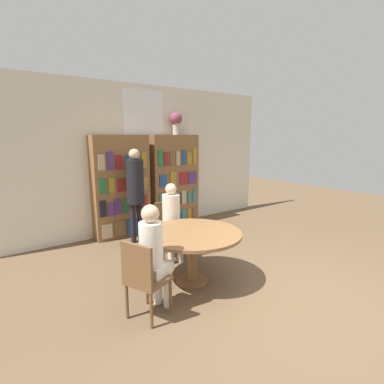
{
  "coord_description": "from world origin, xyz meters",
  "views": [
    {
      "loc": [
        -2.96,
        -1.9,
        1.99
      ],
      "look_at": [
        -0.01,
        2.05,
        1.05
      ],
      "focal_mm": 28.0,
      "sensor_mm": 36.0,
      "label": 1
    }
  ],
  "objects_px": {
    "bookshelf_right": "(174,181)",
    "chair_left_side": "(169,226)",
    "reading_table": "(192,239)",
    "flower_vase": "(176,121)",
    "seated_reader_right": "(154,252)",
    "chair_near_camera": "(144,276)",
    "librarian_standing": "(135,186)",
    "seated_reader_left": "(172,217)",
    "bookshelf_left": "(121,187)"
  },
  "relations": [
    {
      "from": "bookshelf_right",
      "to": "chair_left_side",
      "type": "bearing_deg",
      "value": -126.39
    },
    {
      "from": "bookshelf_right",
      "to": "chair_left_side",
      "type": "height_order",
      "value": "bookshelf_right"
    },
    {
      "from": "reading_table",
      "to": "flower_vase",
      "type": "bearing_deg",
      "value": 60.52
    },
    {
      "from": "seated_reader_right",
      "to": "chair_left_side",
      "type": "bearing_deg",
      "value": 119.86
    },
    {
      "from": "chair_near_camera",
      "to": "seated_reader_right",
      "type": "height_order",
      "value": "seated_reader_right"
    },
    {
      "from": "librarian_standing",
      "to": "chair_left_side",
      "type": "bearing_deg",
      "value": -81.68
    },
    {
      "from": "flower_vase",
      "to": "seated_reader_right",
      "type": "distance_m",
      "value": 3.78
    },
    {
      "from": "seated_reader_left",
      "to": "bookshelf_left",
      "type": "bearing_deg",
      "value": -70.59
    },
    {
      "from": "flower_vase",
      "to": "seated_reader_left",
      "type": "bearing_deg",
      "value": -125.96
    },
    {
      "from": "reading_table",
      "to": "chair_near_camera",
      "type": "bearing_deg",
      "value": -157.89
    },
    {
      "from": "chair_near_camera",
      "to": "seated_reader_right",
      "type": "distance_m",
      "value": 0.28
    },
    {
      "from": "bookshelf_right",
      "to": "chair_left_side",
      "type": "distance_m",
      "value": 1.83
    },
    {
      "from": "bookshelf_right",
      "to": "seated_reader_left",
      "type": "relative_size",
      "value": 1.6
    },
    {
      "from": "flower_vase",
      "to": "chair_near_camera",
      "type": "distance_m",
      "value": 4.02
    },
    {
      "from": "bookshelf_right",
      "to": "reading_table",
      "type": "relative_size",
      "value": 1.5
    },
    {
      "from": "reading_table",
      "to": "librarian_standing",
      "type": "distance_m",
      "value": 1.95
    },
    {
      "from": "bookshelf_left",
      "to": "flower_vase",
      "type": "height_order",
      "value": "flower_vase"
    },
    {
      "from": "bookshelf_left",
      "to": "librarian_standing",
      "type": "height_order",
      "value": "bookshelf_left"
    },
    {
      "from": "seated_reader_right",
      "to": "flower_vase",
      "type": "bearing_deg",
      "value": 119.84
    },
    {
      "from": "bookshelf_right",
      "to": "seated_reader_right",
      "type": "height_order",
      "value": "bookshelf_right"
    },
    {
      "from": "seated_reader_right",
      "to": "reading_table",
      "type": "bearing_deg",
      "value": 90.0
    },
    {
      "from": "reading_table",
      "to": "bookshelf_left",
      "type": "bearing_deg",
      "value": 88.94
    },
    {
      "from": "seated_reader_left",
      "to": "seated_reader_right",
      "type": "distance_m",
      "value": 1.47
    },
    {
      "from": "chair_near_camera",
      "to": "seated_reader_left",
      "type": "xyz_separation_m",
      "value": [
        1.13,
        1.18,
        0.21
      ]
    },
    {
      "from": "bookshelf_left",
      "to": "chair_near_camera",
      "type": "relative_size",
      "value": 2.23
    },
    {
      "from": "bookshelf_left",
      "to": "flower_vase",
      "type": "bearing_deg",
      "value": 0.21
    },
    {
      "from": "seated_reader_left",
      "to": "librarian_standing",
      "type": "bearing_deg",
      "value": -71.3
    },
    {
      "from": "bookshelf_right",
      "to": "chair_left_side",
      "type": "relative_size",
      "value": 2.23
    },
    {
      "from": "bookshelf_left",
      "to": "chair_near_camera",
      "type": "xyz_separation_m",
      "value": [
        -0.98,
        -2.77,
        -0.49
      ]
    },
    {
      "from": "bookshelf_right",
      "to": "flower_vase",
      "type": "xyz_separation_m",
      "value": [
        0.07,
        0.0,
        1.29
      ]
    },
    {
      "from": "reading_table",
      "to": "librarian_standing",
      "type": "relative_size",
      "value": 0.76
    },
    {
      "from": "chair_left_side",
      "to": "librarian_standing",
      "type": "bearing_deg",
      "value": -67.79
    },
    {
      "from": "chair_left_side",
      "to": "seated_reader_left",
      "type": "bearing_deg",
      "value": 90.0
    },
    {
      "from": "bookshelf_left",
      "to": "seated_reader_right",
      "type": "height_order",
      "value": "bookshelf_left"
    },
    {
      "from": "chair_left_side",
      "to": "seated_reader_right",
      "type": "height_order",
      "value": "seated_reader_right"
    },
    {
      "from": "bookshelf_left",
      "to": "chair_left_side",
      "type": "distance_m",
      "value": 1.52
    },
    {
      "from": "seated_reader_right",
      "to": "bookshelf_right",
      "type": "bearing_deg",
      "value": 120.71
    },
    {
      "from": "chair_near_camera",
      "to": "chair_left_side",
      "type": "distance_m",
      "value": 1.79
    },
    {
      "from": "bookshelf_right",
      "to": "seated_reader_left",
      "type": "xyz_separation_m",
      "value": [
        -1.09,
        -1.59,
        -0.28
      ]
    },
    {
      "from": "bookshelf_left",
      "to": "bookshelf_right",
      "type": "relative_size",
      "value": 1.0
    },
    {
      "from": "chair_near_camera",
      "to": "chair_left_side",
      "type": "height_order",
      "value": "same"
    },
    {
      "from": "bookshelf_right",
      "to": "librarian_standing",
      "type": "relative_size",
      "value": 1.14
    },
    {
      "from": "reading_table",
      "to": "librarian_standing",
      "type": "xyz_separation_m",
      "value": [
        0.11,
        1.89,
        0.47
      ]
    },
    {
      "from": "bookshelf_right",
      "to": "seated_reader_left",
      "type": "bearing_deg",
      "value": -124.38
    },
    {
      "from": "bookshelf_left",
      "to": "seated_reader_left",
      "type": "xyz_separation_m",
      "value": [
        0.15,
        -1.59,
        -0.28
      ]
    },
    {
      "from": "bookshelf_right",
      "to": "chair_near_camera",
      "type": "distance_m",
      "value": 3.59
    },
    {
      "from": "reading_table",
      "to": "chair_left_side",
      "type": "bearing_deg",
      "value": 76.11
    },
    {
      "from": "bookshelf_left",
      "to": "librarian_standing",
      "type": "distance_m",
      "value": 0.51
    },
    {
      "from": "chair_left_side",
      "to": "seated_reader_left",
      "type": "height_order",
      "value": "seated_reader_left"
    },
    {
      "from": "bookshelf_right",
      "to": "reading_table",
      "type": "height_order",
      "value": "bookshelf_right"
    }
  ]
}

